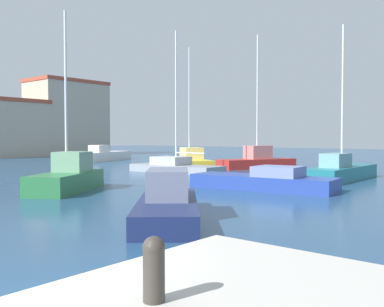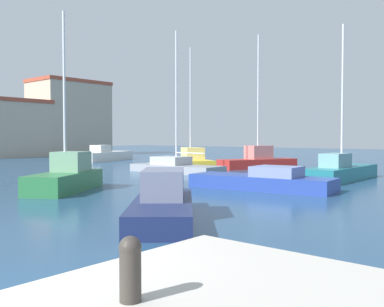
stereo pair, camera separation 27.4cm
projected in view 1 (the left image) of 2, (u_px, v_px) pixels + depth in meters
water at (76, 175)px, 30.21m from camera, size 160.00×160.00×0.00m
mooring_bollard at (154, 266)px, 4.31m from camera, size 0.23×0.23×0.66m
sailboat_teal_far_left at (341, 171)px, 26.22m from camera, size 7.55×2.13×9.35m
sailboat_red_distant_east at (257, 160)px, 36.51m from camera, size 7.13×4.37×11.12m
motorboat_navy_distant_north at (168, 202)px, 13.70m from camera, size 5.69×5.31×1.56m
motorboat_white_far_right at (103, 155)px, 48.23m from camera, size 8.85×5.10×1.75m
sailboat_yellow_mid_harbor at (190, 158)px, 41.90m from camera, size 6.79×8.67×11.24m
motorboat_blue_outer_mooring at (265, 181)px, 21.56m from camera, size 3.00×7.43×1.18m
sailboat_grey_center_channel at (175, 166)px, 32.03m from camera, size 2.65×7.40×10.35m
sailboat_green_behind_lamppost at (68, 176)px, 20.90m from camera, size 5.37×4.26×8.56m
warehouse_block at (67, 118)px, 63.99m from camera, size 10.61×7.02×10.89m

